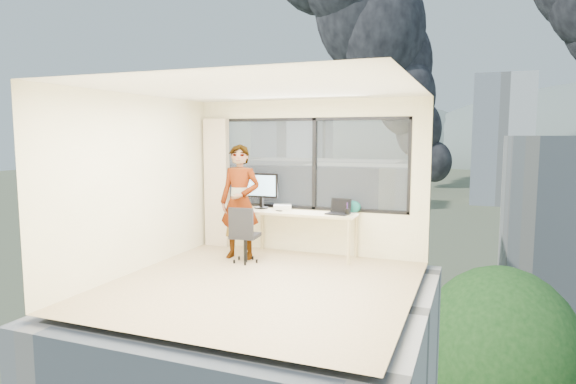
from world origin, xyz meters
The scene contains 25 objects.
floor centered at (0.00, 0.00, 0.00)m, with size 4.00×4.00×0.01m, color tan.
ceiling centered at (0.00, 0.00, 2.60)m, with size 4.00×4.00×0.01m, color white.
wall_front centered at (0.00, -2.00, 1.30)m, with size 4.00×0.01×2.60m, color beige.
wall_left centered at (-2.00, 0.00, 1.30)m, with size 0.01×4.00×2.60m, color beige.
wall_right centered at (2.00, 0.00, 1.30)m, with size 0.01×4.00×2.60m, color beige.
window_wall centered at (0.05, 2.00, 1.52)m, with size 3.30×0.16×1.55m, color black, non-canonical shape.
curtain centered at (-1.72, 1.88, 1.15)m, with size 0.45×0.14×2.30m, color beige.
desk centered at (0.00, 1.66, 0.38)m, with size 1.80×0.60×0.75m, color tan.
chair centered at (-0.71, 0.97, 0.46)m, with size 0.47×0.47×0.92m, color black, non-canonical shape.
person centered at (-0.91, 1.18, 0.93)m, with size 0.68×0.45×1.86m, color #2D2D33.
monitor centered at (-0.80, 1.78, 1.06)m, with size 0.62×0.13×0.62m, color black, non-canonical shape.
game_console centered at (-0.43, 1.85, 0.79)m, with size 0.30×0.25×0.07m, color white.
laptop centered at (0.61, 1.62, 0.86)m, with size 0.35×0.37×0.23m, color black, non-canonical shape.
cellphone centered at (-0.39, 1.59, 0.76)m, with size 0.11×0.05×0.01m, color black.
pen_cup centered at (0.76, 1.63, 0.80)m, with size 0.08×0.08×0.10m, color black.
handbag centered at (0.80, 1.88, 0.85)m, with size 0.25×0.13×0.20m, color #0C4C47.
exterior_ground centered at (0.00, 120.00, -14.00)m, with size 400.00×400.00×0.04m, color #515B3D.
near_bldg_a centered at (-9.00, 30.00, -7.00)m, with size 16.00×12.00×14.00m, color beige.
far_tower_a centered at (-35.00, 95.00, 0.00)m, with size 14.00×14.00×28.00m, color silver.
far_tower_b centered at (8.00, 120.00, 1.00)m, with size 13.00×13.00×30.00m, color silver.
far_tower_d centered at (-60.00, 150.00, -3.00)m, with size 16.00×14.00×22.00m, color silver.
hill_a centered at (-120.00, 320.00, -14.00)m, with size 288.00×216.00×90.00m, color slate.
tree_a centered at (-16.00, 22.00, -10.00)m, with size 7.00×7.00×8.00m, color #1E4C19, non-canonical shape.
tree_b centered at (4.00, 18.00, -9.50)m, with size 7.60×7.60×9.00m, color #1E4C19, non-canonical shape.
smoke_plume_a centered at (-10.00, 150.00, 39.00)m, with size 40.00×24.00×90.00m, color black, non-canonical shape.
Camera 1 is at (2.65, -5.87, 2.00)m, focal length 30.48 mm.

